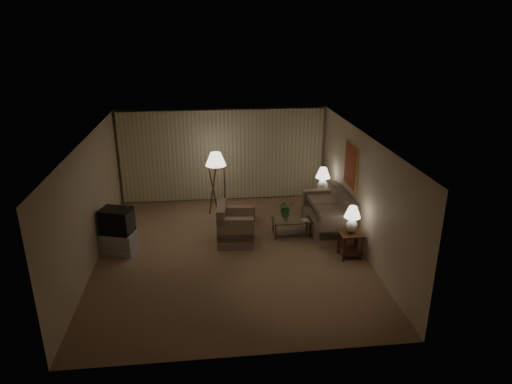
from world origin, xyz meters
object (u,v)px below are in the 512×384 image
crt_tv (117,221)px  floor_lamp (216,182)px  side_table_near (350,240)px  ottoman (243,213)px  armchair (236,227)px  side_table_far (322,198)px  tv_cabinet (119,242)px  table_lamp_far (323,178)px  sofa (328,216)px  table_lamp_near (352,217)px  coffee_table (292,225)px  vase (286,217)px

crt_tv → floor_lamp: floor_lamp is taller
side_table_near → ottoman: side_table_near is taller
armchair → side_table_far: size_ratio=1.75×
armchair → ottoman: armchair is taller
tv_cabinet → table_lamp_far: bearing=37.1°
sofa → table_lamp_near: (0.15, -1.35, 0.56)m
table_lamp_near → coffee_table: (-1.10, 1.25, -0.70)m
armchair → table_lamp_near: bearing=-107.6°
table_lamp_far → vase: table_lamp_far is taller
side_table_far → floor_lamp: 2.94m
sofa → armchair: bearing=-83.7°
side_table_far → ottoman: (-2.21, -0.35, -0.20)m
side_table_far → table_lamp_near: size_ratio=0.96×
sofa → side_table_far: (0.15, 1.25, -0.00)m
sofa → side_table_near: sofa is taller
side_table_far → ottoman: 2.25m
coffee_table → crt_tv: 4.16m
coffee_table → ottoman: (-1.11, 1.00, -0.07)m
table_lamp_far → vase: bearing=-132.7°
ottoman → tv_cabinet: bearing=-154.1°
sofa → tv_cabinet: size_ratio=2.15×
tv_cabinet → ottoman: size_ratio=1.43×
side_table_far → table_lamp_far: size_ratio=0.87×
armchair → side_table_near: bearing=-107.6°
table_lamp_far → coffee_table: (-1.10, -1.35, -0.73)m
table_lamp_far → ottoman: 2.38m
sofa → coffee_table: 0.96m
armchair → crt_tv: (-2.70, -0.22, 0.41)m
table_lamp_far → coffee_table: bearing=-129.1°
floor_lamp → ottoman: bearing=-44.2°
table_lamp_far → coffee_table: size_ratio=0.69×
floor_lamp → side_table_far: bearing=-6.1°
table_lamp_near → ottoman: (-2.21, 2.25, -0.77)m
side_table_far → floor_lamp: size_ratio=0.35×
coffee_table → tv_cabinet: (-4.10, -0.45, -0.03)m
armchair → table_lamp_far: size_ratio=1.52×
armchair → tv_cabinet: bearing=99.4°
coffee_table → armchair: bearing=-170.9°
table_lamp_near → tv_cabinet: (-5.20, 0.80, -0.72)m
ottoman → crt_tv: bearing=-154.1°
ottoman → side_table_far: bearing=8.9°
coffee_table → table_lamp_far: bearing=50.9°
armchair → table_lamp_near: 2.77m
side_table_far → vase: bearing=-132.7°
side_table_far → vase: (-1.25, -1.35, 0.09)m
tv_cabinet → vase: bearing=24.5°
side_table_far → tv_cabinet: (-5.20, -1.80, -0.16)m
table_lamp_far → table_lamp_near: bearing=-90.0°
crt_tv → floor_lamp: 3.13m
crt_tv → floor_lamp: bearing=60.3°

